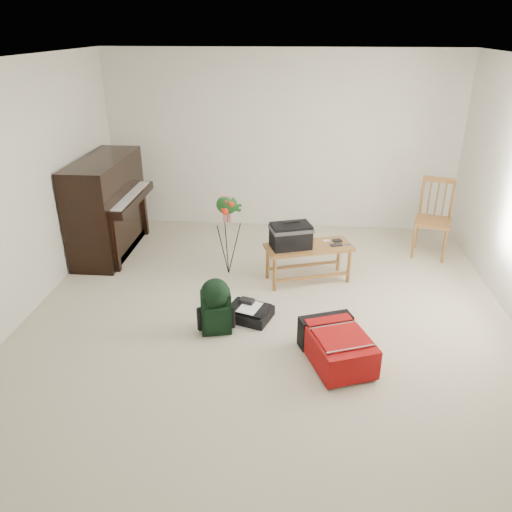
# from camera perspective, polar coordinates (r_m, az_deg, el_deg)

# --- Properties ---
(floor) EXTENTS (5.00, 5.50, 0.01)m
(floor) POSITION_cam_1_polar(r_m,az_deg,el_deg) (5.16, 1.29, -7.50)
(floor) COLOR #B9AF95
(floor) RESTS_ON ground
(ceiling) EXTENTS (5.00, 5.50, 0.01)m
(ceiling) POSITION_cam_1_polar(r_m,az_deg,el_deg) (4.36, 1.62, 21.41)
(ceiling) COLOR white
(ceiling) RESTS_ON wall_back
(wall_back) EXTENTS (5.00, 0.04, 2.50)m
(wall_back) POSITION_cam_1_polar(r_m,az_deg,el_deg) (7.26, 2.88, 12.87)
(wall_back) COLOR white
(wall_back) RESTS_ON floor
(wall_left) EXTENTS (0.04, 5.50, 2.50)m
(wall_left) POSITION_cam_1_polar(r_m,az_deg,el_deg) (5.37, -26.40, 5.90)
(wall_left) COLOR white
(wall_left) RESTS_ON floor
(piano) EXTENTS (0.71, 1.50, 1.25)m
(piano) POSITION_cam_1_polar(r_m,az_deg,el_deg) (6.79, -16.53, 5.28)
(piano) COLOR black
(piano) RESTS_ON floor
(bench) EXTENTS (1.07, 0.69, 0.77)m
(bench) POSITION_cam_1_polar(r_m,az_deg,el_deg) (5.75, 4.59, 2.12)
(bench) COLOR olive
(bench) RESTS_ON floor
(dining_chair) EXTENTS (0.54, 0.54, 1.00)m
(dining_chair) POSITION_cam_1_polar(r_m,az_deg,el_deg) (6.84, 19.52, 4.00)
(dining_chair) COLOR olive
(dining_chair) RESTS_ON floor
(red_suitcase) EXTENTS (0.70, 0.86, 0.31)m
(red_suitcase) POSITION_cam_1_polar(r_m,az_deg,el_deg) (4.62, 9.24, -9.80)
(red_suitcase) COLOR #A00614
(red_suitcase) RESTS_ON floor
(black_duffel) EXTENTS (0.53, 0.48, 0.19)m
(black_duffel) POSITION_cam_1_polar(r_m,az_deg,el_deg) (5.18, -0.84, -6.45)
(black_duffel) COLOR black
(black_duffel) RESTS_ON floor
(green_backpack) EXTENTS (0.32, 0.30, 0.58)m
(green_backpack) POSITION_cam_1_polar(r_m,az_deg,el_deg) (4.85, -4.64, -5.46)
(green_backpack) COLOR black
(green_backpack) RESTS_ON floor
(flower_stand) EXTENTS (0.37, 0.37, 1.02)m
(flower_stand) POSITION_cam_1_polar(r_m,az_deg,el_deg) (5.92, -3.26, 2.38)
(flower_stand) COLOR black
(flower_stand) RESTS_ON floor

